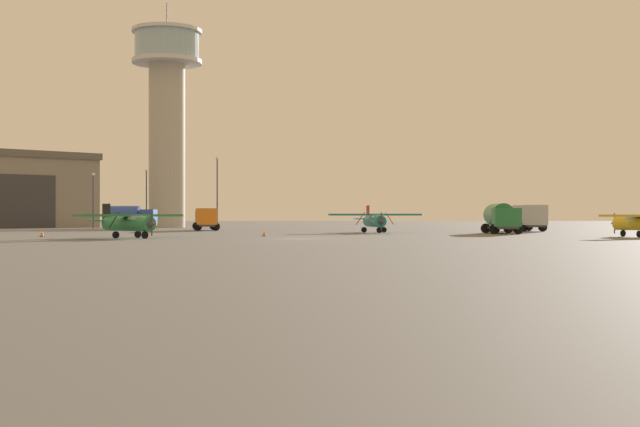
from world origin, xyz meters
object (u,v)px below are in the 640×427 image
(truck_box_silver, at_px, (527,217))
(light_post_west, at_px, (217,186))
(control_tower, at_px, (167,105))
(light_post_north, at_px, (146,193))
(truck_fuel_tanker_green, at_px, (501,217))
(light_post_east, at_px, (93,195))
(truck_fuel_tanker_blue, at_px, (130,216))
(airplane_teal, at_px, (374,220))
(traffic_cone_near_left, at_px, (264,233))
(airplane_green, at_px, (128,222))
(traffic_cone_near_right, at_px, (42,233))
(truck_box_orange, at_px, (206,218))

(truck_box_silver, relative_size, light_post_west, 0.70)
(control_tower, xyz_separation_m, light_post_north, (-1.51, -8.50, -13.29))
(control_tower, relative_size, truck_fuel_tanker_green, 5.08)
(light_post_east, bearing_deg, light_post_north, -2.45)
(truck_fuel_tanker_green, bearing_deg, truck_fuel_tanker_blue, -118.20)
(airplane_teal, height_order, truck_fuel_tanker_blue, truck_fuel_tanker_blue)
(light_post_north, bearing_deg, truck_box_silver, -24.30)
(traffic_cone_near_left, bearing_deg, light_post_north, 112.90)
(light_post_north, bearing_deg, control_tower, 79.94)
(airplane_green, bearing_deg, truck_box_silver, 79.37)
(light_post_east, bearing_deg, traffic_cone_near_right, -81.67)
(airplane_teal, height_order, truck_box_orange, airplane_teal)
(airplane_green, bearing_deg, airplane_teal, 88.55)
(airplane_green, height_order, truck_box_silver, truck_box_silver)
(truck_box_orange, height_order, traffic_cone_near_left, truck_box_orange)
(truck_fuel_tanker_green, distance_m, light_post_north, 53.52)
(airplane_teal, xyz_separation_m, truck_fuel_tanker_blue, (-29.52, 18.35, 0.32))
(airplane_teal, distance_m, light_post_west, 30.88)
(truck_box_orange, relative_size, light_post_east, 0.95)
(traffic_cone_near_right, bearing_deg, truck_box_orange, 68.97)
(airplane_green, distance_m, light_post_west, 45.36)
(truck_fuel_tanker_blue, xyz_separation_m, truck_box_silver, (47.79, -11.49, -0.03))
(control_tower, height_order, traffic_cone_near_left, control_tower)
(control_tower, height_order, truck_box_silver, control_tower)
(airplane_green, bearing_deg, traffic_cone_near_right, -166.18)
(airplane_teal, height_order, light_post_west, light_post_west)
(truck_box_orange, relative_size, truck_box_silver, 1.08)
(control_tower, distance_m, light_post_east, 18.20)
(truck_box_silver, bearing_deg, truck_fuel_tanker_green, 148.28)
(light_post_north, distance_m, traffic_cone_near_right, 44.72)
(control_tower, bearing_deg, truck_fuel_tanker_green, -46.49)
(airplane_green, bearing_deg, light_post_east, 151.14)
(airplane_green, bearing_deg, control_tower, 140.32)
(airplane_green, xyz_separation_m, truck_fuel_tanker_green, (34.04, 15.78, 0.37))
(airplane_green, xyz_separation_m, traffic_cone_near_right, (-8.35, 4.94, -1.03))
(truck_box_orange, bearing_deg, airplane_green, 166.71)
(control_tower, height_order, light_post_east, control_tower)
(airplane_green, distance_m, truck_box_orange, 33.46)
(truck_fuel_tanker_blue, bearing_deg, control_tower, 87.68)
(airplane_teal, bearing_deg, traffic_cone_near_right, -69.10)
(traffic_cone_near_right, bearing_deg, airplane_teal, 28.20)
(airplane_green, xyz_separation_m, truck_box_orange, (2.58, 33.36, 0.22))
(truck_box_silver, height_order, light_post_east, light_post_east)
(truck_box_silver, xyz_separation_m, light_post_north, (-47.51, 21.45, 3.31))
(traffic_cone_near_right, bearing_deg, control_tower, 87.41)
(control_tower, relative_size, truck_box_orange, 4.57)
(traffic_cone_near_left, bearing_deg, light_post_east, 120.58)
(truck_box_silver, bearing_deg, airplane_teal, 105.10)
(airplane_green, bearing_deg, truck_fuel_tanker_green, 69.32)
(airplane_teal, relative_size, truck_box_silver, 1.46)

